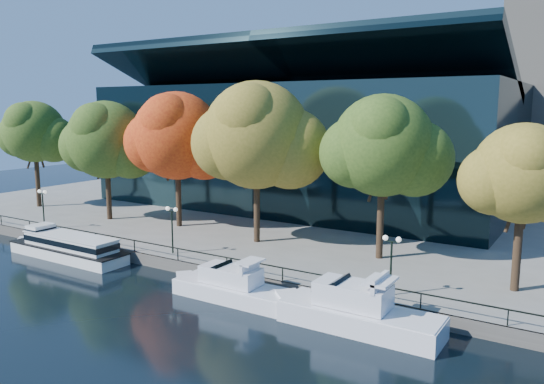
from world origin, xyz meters
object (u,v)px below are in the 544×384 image
Objects in this scene: tree_2 at (178,138)px; lamp_2 at (391,252)px; tour_boat at (65,245)px; tree_3 at (258,138)px; tree_5 at (525,176)px; tree_1 at (107,142)px; cruiser_far at (353,310)px; tree_4 at (384,148)px; tree_0 at (35,133)px; lamp_1 at (172,219)px; cruiser_near at (232,286)px; lamp_0 at (43,200)px.

tree_2 is 3.47× the size of lamp_2.
lamp_2 is (28.93, 3.54, 2.86)m from tour_boat.
tree_3 is 1.30× the size of tree_5.
tour_boat is at bearing -60.27° from tree_1.
tree_2 is 1.23× the size of tree_5.
tree_1 reaches higher than tree_5.
cruiser_far is at bearing -17.79° from tree_1.
tree_2 reaches higher than tour_boat.
tree_5 is 2.82× the size of lamp_2.
tree_4 is (25.29, 11.51, 9.01)m from tour_boat.
tree_0 is 0.98× the size of tree_4.
cruiser_near is at bearing -23.85° from lamp_1.
cruiser_far is 0.80× the size of tree_2.
tree_5 is at bearing 11.51° from lamp_1.
cruiser_far is 0.75× the size of tree_3.
lamp_0 is 17.67m from lamp_1.
tree_3 is (13.72, 10.63, 9.54)m from tour_boat.
tree_4 is (11.57, 0.88, -0.52)m from tree_3.
cruiser_far is 19.07m from lamp_1.
lamp_2 is at bearing -65.47° from tree_4.
cruiser_near is at bearing 179.75° from cruiser_far.
lamp_0 reaches higher than tour_boat.
lamp_0 is at bearing 180.00° from lamp_1.
tree_3 is at bearing 37.76° from tour_boat.
lamp_1 is at bearing 180.00° from lamp_2.
lamp_2 is at bearing 77.98° from cruiser_far.
tour_boat is at bearing -104.69° from tree_2.
tour_boat is 0.94× the size of tree_3.
tree_3 is 1.10× the size of tree_4.
lamp_0 is 1.00× the size of lamp_2.
tree_1 is at bearing -170.55° from tree_2.
tree_2 is at bearing 153.61° from cruiser_far.
tree_4 reaches higher than tour_boat.
tree_0 is at bearing 163.44° from cruiser_near.
lamp_2 is at bearing -142.64° from tree_5.
tree_0 is 3.27× the size of lamp_0.
tour_boat is 3.45× the size of lamp_0.
cruiser_near is 0.81× the size of tree_1.
tree_1 is at bearing 72.39° from lamp_0.
tree_2 is 10.70m from tree_3.
tree_1 is at bearing 156.35° from cruiser_near.
tour_boat is 1.22× the size of tree_5.
tree_1 is at bearing -179.05° from tree_3.
lamp_1 is (-4.08, -7.09, -6.68)m from tree_3.
tree_1 reaches higher than cruiser_far.
tree_5 is 2.82× the size of lamp_1.
tree_1 reaches higher than cruiser_near.
tree_5 reaches higher than lamp_1.
tree_1 is at bearing 169.00° from lamp_2.
tree_5 is at bearing 50.22° from cruiser_far.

